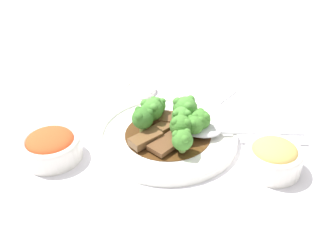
{
  "coord_description": "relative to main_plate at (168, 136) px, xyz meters",
  "views": [
    {
      "loc": [
        0.34,
        -0.52,
        0.46
      ],
      "look_at": [
        0.0,
        0.0,
        0.03
      ],
      "focal_mm": 42.0,
      "sensor_mm": 36.0,
      "label": 1
    }
  ],
  "objects": [
    {
      "name": "ground_plane",
      "position": [
        0.0,
        0.0,
        -0.01
      ],
      "size": [
        4.0,
        4.0,
        0.0
      ],
      "primitive_type": "plane",
      "color": "silver"
    },
    {
      "name": "main_plate",
      "position": [
        0.0,
        0.0,
        0.0
      ],
      "size": [
        0.27,
        0.27,
        0.02
      ],
      "color": "white",
      "rests_on": "ground_plane"
    },
    {
      "name": "beef_strip_0",
      "position": [
        -0.02,
        0.0,
        0.01
      ],
      "size": [
        0.04,
        0.06,
        0.01
      ],
      "color": "brown",
      "rests_on": "main_plate"
    },
    {
      "name": "beef_strip_1",
      "position": [
        0.02,
        -0.04,
        0.01
      ],
      "size": [
        0.05,
        0.07,
        0.01
      ],
      "color": "brown",
      "rests_on": "main_plate"
    },
    {
      "name": "beef_strip_2",
      "position": [
        -0.02,
        0.04,
        0.01
      ],
      "size": [
        0.06,
        0.06,
        0.01
      ],
      "color": "brown",
      "rests_on": "main_plate"
    },
    {
      "name": "beef_strip_3",
      "position": [
        -0.02,
        -0.05,
        0.02
      ],
      "size": [
        0.05,
        0.07,
        0.02
      ],
      "color": "brown",
      "rests_on": "main_plate"
    },
    {
      "name": "broccoli_floret_0",
      "position": [
        0.01,
        0.03,
        0.03
      ],
      "size": [
        0.04,
        0.04,
        0.04
      ],
      "color": "#8EB756",
      "rests_on": "main_plate"
    },
    {
      "name": "broccoli_floret_1",
      "position": [
        -0.04,
        -0.03,
        0.04
      ],
      "size": [
        0.04,
        0.04,
        0.05
      ],
      "color": "#8EB756",
      "rests_on": "main_plate"
    },
    {
      "name": "broccoli_floret_2",
      "position": [
        -0.05,
        0.01,
        0.04
      ],
      "size": [
        0.05,
        0.05,
        0.05
      ],
      "color": "#8EB756",
      "rests_on": "main_plate"
    },
    {
      "name": "broccoli_floret_3",
      "position": [
        0.03,
        0.0,
        0.04
      ],
      "size": [
        0.04,
        0.04,
        0.05
      ],
      "color": "#7FA84C",
      "rests_on": "main_plate"
    },
    {
      "name": "broccoli_floret_4",
      "position": [
        0.05,
        0.02,
        0.03
      ],
      "size": [
        0.04,
        0.04,
        0.04
      ],
      "color": "#7FA84C",
      "rests_on": "main_plate"
    },
    {
      "name": "broccoli_floret_5",
      "position": [
        0.05,
        -0.04,
        0.03
      ],
      "size": [
        0.04,
        0.04,
        0.04
      ],
      "color": "#7FA84C",
      "rests_on": "main_plate"
    },
    {
      "name": "broccoli_floret_6",
      "position": [
        0.05,
        0.04,
        0.04
      ],
      "size": [
        0.04,
        0.04,
        0.05
      ],
      "color": "#8EB756",
      "rests_on": "main_plate"
    },
    {
      "name": "broccoli_floret_7",
      "position": [
        -0.05,
        0.04,
        0.03
      ],
      "size": [
        0.04,
        0.04,
        0.04
      ],
      "color": "#7FA84C",
      "rests_on": "main_plate"
    },
    {
      "name": "broccoli_floret_8",
      "position": [
        0.01,
        0.06,
        0.04
      ],
      "size": [
        0.05,
        0.05,
        0.05
      ],
      "color": "#8EB756",
      "rests_on": "main_plate"
    },
    {
      "name": "serving_spoon",
      "position": [
        0.07,
        0.04,
        0.02
      ],
      "size": [
        0.21,
        0.14,
        0.01
      ],
      "color": "silver",
      "rests_on": "main_plate"
    },
    {
      "name": "side_bowl_kimchi",
      "position": [
        -0.15,
        -0.16,
        0.02
      ],
      "size": [
        0.11,
        0.11,
        0.05
      ],
      "color": "white",
      "rests_on": "ground_plane"
    },
    {
      "name": "side_bowl_appetizer",
      "position": [
        0.2,
        0.03,
        0.02
      ],
      "size": [
        0.1,
        0.1,
        0.06
      ],
      "color": "white",
      "rests_on": "ground_plane"
    },
    {
      "name": "sauce_dish",
      "position": [
        -0.16,
        0.13,
        -0.0
      ],
      "size": [
        0.07,
        0.07,
        0.01
      ],
      "color": "white",
      "rests_on": "ground_plane"
    },
    {
      "name": "paper_napkin",
      "position": [
        -0.03,
        0.22,
        -0.01
      ],
      "size": [
        0.13,
        0.09,
        0.01
      ],
      "color": "white",
      "rests_on": "ground_plane"
    }
  ]
}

